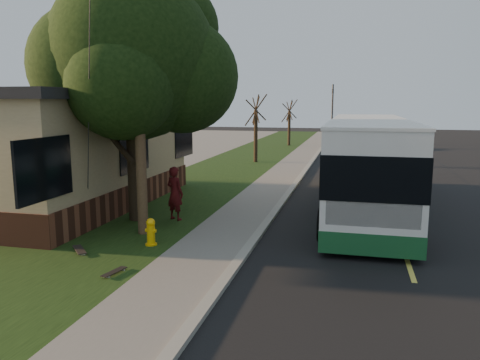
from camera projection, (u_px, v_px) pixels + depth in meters
name	position (u px, v px, depth m)	size (l,w,h in m)	color
ground	(245.00, 255.00, 12.00)	(120.00, 120.00, 0.00)	black
road	(384.00, 191.00, 20.64)	(8.00, 80.00, 0.01)	black
curb	(294.00, 186.00, 21.57)	(0.25, 80.00, 0.12)	gray
sidewalk	(273.00, 185.00, 21.81)	(2.00, 80.00, 0.08)	slate
grass_verge	(202.00, 182.00, 22.63)	(5.00, 80.00, 0.07)	black
building_lot	(24.00, 175.00, 24.97)	(15.00, 80.00, 0.04)	slate
fire_hydrant	(151.00, 232.00, 12.54)	(0.32, 0.32, 0.74)	yellow
utility_pole	(138.00, 74.00, 12.96)	(2.86, 3.21, 9.07)	#473321
leafy_tree	(135.00, 60.00, 14.66)	(6.30, 6.00, 7.80)	black
bare_tree_near	(256.00, 129.00, 29.71)	(1.38, 1.21, 4.31)	black
bare_tree_far	(289.00, 123.00, 41.11)	(1.38, 1.21, 4.03)	black
traffic_signal	(332.00, 110.00, 43.93)	(0.18, 0.22, 5.50)	#2D2D30
transit_bus	(367.00, 162.00, 16.85)	(2.80, 12.13, 3.28)	silver
skateboarder	(175.00, 193.00, 15.16)	(0.64, 0.42, 1.76)	#450D0F
skateboard_main	(114.00, 272.00, 10.46)	(0.32, 0.73, 0.07)	black
skateboard_spare	(79.00, 250.00, 11.99)	(0.72, 0.75, 0.08)	black
dumpster	(70.00, 183.00, 18.15)	(1.97, 1.75, 1.46)	black
distant_car	(358.00, 140.00, 38.97)	(1.81, 4.49, 1.53)	black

